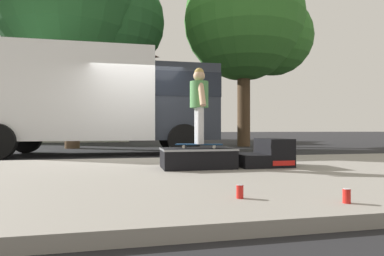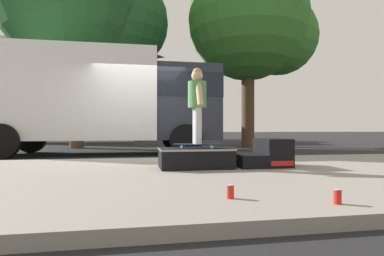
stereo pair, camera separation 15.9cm
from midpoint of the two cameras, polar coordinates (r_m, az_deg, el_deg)
The scene contains 12 objects.
ground_plane at distance 7.60m, azimuth -8.61°, elevation -5.92°, with size 140.00×140.00×0.00m, color black.
sidewalk_slab at distance 4.62m, azimuth -7.43°, elevation -8.90°, with size 50.00×5.00×0.12m, color gray.
skate_box at distance 5.20m, azimuth 1.52°, elevation -5.32°, with size 1.19×0.72×0.32m.
kicker_ramp at distance 5.58m, azimuth 13.92°, elevation -4.74°, with size 0.88×0.73×0.47m.
skateboard at distance 5.23m, azimuth 1.81°, elevation -3.04°, with size 0.80×0.42×0.07m.
skater_kid at distance 5.25m, azimuth 1.81°, elevation 5.25°, with size 0.31×0.65×1.27m.
soda_can at distance 2.98m, azimuth 8.52°, elevation -11.35°, with size 0.07×0.07×0.13m.
soda_can_b at distance 3.05m, azimuth 26.26°, elevation -11.10°, with size 0.07×0.07×0.13m.
box_truck at distance 9.84m, azimuth -15.34°, elevation 5.30°, with size 6.91×2.63×3.05m.
street_tree_main at distance 14.11m, azimuth -18.28°, elevation 20.34°, with size 6.66×6.06×8.91m.
street_tree_neighbour at distance 14.86m, azimuth 11.58°, elevation 17.97°, with size 5.79×5.26×8.18m.
house_behind at distance 23.52m, azimuth -21.37°, elevation 8.34°, with size 9.54×8.23×8.40m.
Camera 2 is at (-0.16, -7.58, 0.76)m, focal length 29.42 mm.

